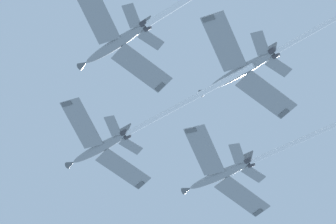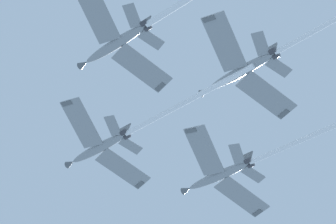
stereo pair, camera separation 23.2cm
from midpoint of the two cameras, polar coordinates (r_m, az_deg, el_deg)
The scene contains 4 objects.
jet_lead at distance 120.37m, azimuth -3.67°, elevation -1.86°, with size 23.32×33.03×11.29m.
jet_left_wing at distance 108.23m, azimuth -1.42°, elevation 6.83°, with size 24.74×35.34×11.14m.
jet_right_wing at distance 118.10m, azimuth 6.04°, elevation -3.88°, with size 25.58×36.39×12.97m.
jet_slot at distance 108.16m, azimuth 7.33°, elevation 4.09°, with size 23.22×33.62×10.96m.
Camera 2 is at (40.90, 28.32, 1.67)m, focal length 80.13 mm.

